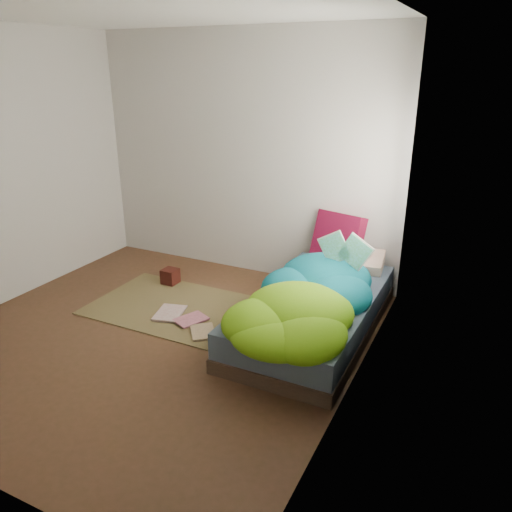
{
  "coord_description": "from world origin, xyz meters",
  "views": [
    {
      "loc": [
        2.5,
        -3.04,
        2.21
      ],
      "look_at": [
        0.64,
        0.75,
        0.6
      ],
      "focal_mm": 35.0,
      "sensor_mm": 36.0,
      "label": 1
    }
  ],
  "objects_px": {
    "open_book": "(345,239)",
    "floor_book_b": "(185,316)",
    "pillow_magenta": "(338,238)",
    "bed": "(313,313)",
    "wooden_box": "(170,276)",
    "floor_book_a": "(157,312)"
  },
  "relations": [
    {
      "from": "open_book",
      "to": "floor_book_b",
      "type": "distance_m",
      "value": 1.64
    },
    {
      "from": "pillow_magenta",
      "to": "floor_book_b",
      "type": "bearing_deg",
      "value": -116.74
    },
    {
      "from": "open_book",
      "to": "floor_book_b",
      "type": "xyz_separation_m",
      "value": [
        -1.33,
        -0.57,
        -0.78
      ]
    },
    {
      "from": "floor_book_b",
      "to": "bed",
      "type": "bearing_deg",
      "value": 39.49
    },
    {
      "from": "bed",
      "to": "open_book",
      "type": "height_order",
      "value": "open_book"
    },
    {
      "from": "wooden_box",
      "to": "floor_book_b",
      "type": "distance_m",
      "value": 0.83
    },
    {
      "from": "bed",
      "to": "floor_book_a",
      "type": "relative_size",
      "value": 5.95
    },
    {
      "from": "pillow_magenta",
      "to": "wooden_box",
      "type": "height_order",
      "value": "pillow_magenta"
    },
    {
      "from": "pillow_magenta",
      "to": "floor_book_a",
      "type": "distance_m",
      "value": 1.94
    },
    {
      "from": "open_book",
      "to": "bed",
      "type": "bearing_deg",
      "value": -116.85
    },
    {
      "from": "floor_book_a",
      "to": "open_book",
      "type": "bearing_deg",
      "value": 6.48
    },
    {
      "from": "open_book",
      "to": "floor_book_a",
      "type": "relative_size",
      "value": 1.22
    },
    {
      "from": "bed",
      "to": "open_book",
      "type": "bearing_deg",
      "value": 57.48
    },
    {
      "from": "pillow_magenta",
      "to": "floor_book_b",
      "type": "relative_size",
      "value": 1.74
    },
    {
      "from": "pillow_magenta",
      "to": "wooden_box",
      "type": "bearing_deg",
      "value": -144.61
    },
    {
      "from": "wooden_box",
      "to": "floor_book_a",
      "type": "bearing_deg",
      "value": -64.79
    },
    {
      "from": "bed",
      "to": "floor_book_a",
      "type": "distance_m",
      "value": 1.49
    },
    {
      "from": "wooden_box",
      "to": "floor_book_a",
      "type": "distance_m",
      "value": 0.72
    },
    {
      "from": "pillow_magenta",
      "to": "open_book",
      "type": "bearing_deg",
      "value": -53.64
    },
    {
      "from": "pillow_magenta",
      "to": "floor_book_a",
      "type": "height_order",
      "value": "pillow_magenta"
    },
    {
      "from": "pillow_magenta",
      "to": "open_book",
      "type": "height_order",
      "value": "open_book"
    },
    {
      "from": "open_book",
      "to": "floor_book_a",
      "type": "distance_m",
      "value": 1.89
    }
  ]
}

